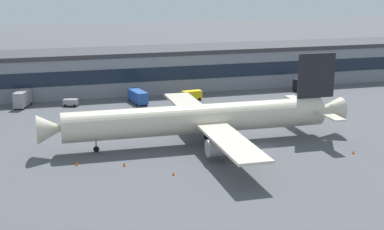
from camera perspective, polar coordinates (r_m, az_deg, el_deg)
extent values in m
plane|color=#4C4F54|center=(109.97, 7.18, -3.27)|extent=(600.00, 600.00, 0.00)
cube|color=gray|center=(165.74, -1.21, 4.69)|extent=(188.72, 17.25, 10.82)
cube|color=#38383D|center=(164.85, -1.22, 6.75)|extent=(192.49, 17.60, 1.20)
cube|color=#192333|center=(157.40, -0.39, 4.38)|extent=(184.94, 0.16, 3.89)
cylinder|color=beige|center=(109.58, 0.58, -0.41)|extent=(52.98, 6.74, 5.78)
cone|color=beige|center=(105.75, -14.29, -1.40)|extent=(5.30, 5.59, 5.49)
cone|color=beige|center=(120.22, 13.76, 0.50)|extent=(6.45, 5.32, 5.20)
cube|color=black|center=(117.29, 12.68, 3.98)|extent=(8.10, 0.65, 9.25)
cube|color=beige|center=(112.95, 13.75, 0.07)|extent=(2.59, 10.45, 0.30)
cube|color=beige|center=(123.91, 10.95, 1.46)|extent=(2.59, 10.45, 0.30)
cube|color=beige|center=(96.74, 4.10, -2.80)|extent=(6.43, 23.90, 0.50)
cube|color=beige|center=(124.08, -0.38, 1.06)|extent=(6.43, 23.90, 0.50)
cylinder|color=#99999E|center=(100.25, 2.87, -3.36)|extent=(4.83, 3.27, 3.18)
cylinder|color=#99999E|center=(120.96, -0.40, -0.26)|extent=(4.83, 3.27, 3.18)
cylinder|color=black|center=(107.39, -9.82, -3.49)|extent=(1.11, 0.52, 1.10)
cylinder|color=slate|center=(106.98, -9.86, -2.77)|extent=(0.24, 0.24, 2.27)
cylinder|color=black|center=(109.17, 2.28, -3.00)|extent=(1.11, 0.52, 1.10)
cylinder|color=slate|center=(108.76, 2.29, -2.28)|extent=(0.24, 0.24, 2.27)
cylinder|color=black|center=(113.93, 1.50, -2.25)|extent=(1.11, 0.52, 1.10)
cylinder|color=slate|center=(113.54, 1.51, -1.57)|extent=(0.24, 0.24, 2.27)
cube|color=black|center=(162.66, 11.35, 2.99)|extent=(4.26, 6.46, 3.20)
cube|color=black|center=(163.65, 10.95, 3.31)|extent=(2.78, 2.71, 0.80)
cylinder|color=black|center=(163.61, 10.53, 2.52)|extent=(0.52, 0.76, 0.70)
cylinder|color=black|center=(165.15, 11.06, 2.61)|extent=(0.52, 0.76, 0.70)
cylinder|color=black|center=(160.80, 11.61, 2.27)|extent=(0.52, 0.76, 0.70)
cylinder|color=black|center=(162.36, 12.13, 2.35)|extent=(0.52, 0.76, 0.70)
cube|color=gray|center=(145.91, -12.37, 1.32)|extent=(4.07, 3.14, 1.50)
cube|color=black|center=(146.13, -12.75, 1.44)|extent=(1.83, 2.17, 0.38)
cylinder|color=black|center=(145.60, -12.93, 0.96)|extent=(0.76, 0.53, 0.70)
cylinder|color=black|center=(147.28, -12.72, 1.12)|extent=(0.76, 0.53, 0.70)
cylinder|color=black|center=(144.88, -11.98, 0.94)|extent=(0.76, 0.53, 0.70)
cylinder|color=black|center=(146.56, -11.78, 1.11)|extent=(0.76, 0.53, 0.70)
cube|color=#2651A5|center=(146.54, -5.60, 1.94)|extent=(4.14, 8.75, 3.00)
cube|color=black|center=(144.29, -5.29, 2.00)|extent=(3.02, 3.32, 0.75)
cylinder|color=black|center=(144.60, -4.72, 1.18)|extent=(0.41, 0.74, 0.70)
cylinder|color=black|center=(143.75, -5.65, 1.09)|extent=(0.41, 0.74, 0.70)
cylinder|color=black|center=(149.98, -5.52, 1.64)|extent=(0.41, 0.74, 0.70)
cylinder|color=black|center=(149.16, -6.43, 1.55)|extent=(0.41, 0.74, 0.70)
cube|color=gray|center=(147.90, -17.05, 1.65)|extent=(4.72, 7.65, 3.80)
cube|color=black|center=(149.58, -16.83, 2.10)|extent=(3.06, 3.14, 0.95)
cylinder|color=black|center=(151.01, -17.11, 1.15)|extent=(0.50, 0.76, 0.70)
cylinder|color=black|center=(150.26, -16.27, 1.15)|extent=(0.50, 0.76, 0.70)
cylinder|color=black|center=(146.38, -17.74, 0.71)|extent=(0.50, 0.76, 0.70)
cylinder|color=black|center=(145.61, -16.88, 0.70)|extent=(0.50, 0.76, 0.70)
cube|color=yellow|center=(149.54, -0.01, 2.10)|extent=(5.44, 2.86, 2.20)
cube|color=black|center=(148.90, -0.52, 2.22)|extent=(2.07, 2.24, 0.55)
cylinder|color=black|center=(148.19, -0.50, 1.55)|extent=(0.73, 0.39, 0.70)
cylinder|color=black|center=(149.97, -0.80, 1.70)|extent=(0.73, 0.39, 0.70)
cylinder|color=black|center=(149.62, 0.78, 1.67)|extent=(0.73, 0.39, 0.70)
cylinder|color=black|center=(151.38, 0.47, 1.82)|extent=(0.73, 0.39, 0.70)
cone|color=#F2590C|center=(109.11, 16.28, -3.69)|extent=(0.57, 0.57, 0.71)
cone|color=#F2590C|center=(98.99, -6.98, -5.05)|extent=(0.57, 0.57, 0.71)
cone|color=#F2590C|center=(93.85, -1.91, -6.05)|extent=(0.52, 0.52, 0.66)
cone|color=#F2590C|center=(100.67, -11.78, -4.91)|extent=(0.59, 0.59, 0.73)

